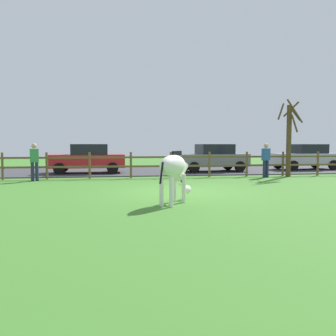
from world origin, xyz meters
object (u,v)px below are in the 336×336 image
at_px(bare_tree, 289,137).
at_px(crow_on_grass, 183,181).
at_px(parked_car_red, 88,158).
at_px(visitor_left_of_tree, 34,160).
at_px(zebra, 174,169).
at_px(visitor_right_of_tree, 266,159).
at_px(parked_car_silver, 306,157).
at_px(parked_car_grey, 213,158).

height_order(bare_tree, crow_on_grass, bare_tree).
relative_size(parked_car_red, visitor_left_of_tree, 2.46).
xyz_separation_m(bare_tree, parked_car_red, (-9.98, 3.14, -1.13)).
bearing_deg(zebra, crow_on_grass, 76.16).
bearing_deg(visitor_right_of_tree, bare_tree, 10.55).
distance_m(parked_car_red, visitor_right_of_tree, 9.32).
height_order(zebra, crow_on_grass, zebra).
relative_size(zebra, parked_car_red, 0.41).
distance_m(bare_tree, parked_car_silver, 5.13).
bearing_deg(visitor_left_of_tree, parked_car_silver, 15.69).
bearing_deg(crow_on_grass, parked_car_grey, 63.45).
relative_size(bare_tree, parked_car_grey, 0.91).
distance_m(crow_on_grass, parked_car_grey, 6.40).
bearing_deg(visitor_right_of_tree, parked_car_silver, 42.67).
bearing_deg(visitor_left_of_tree, parked_car_grey, 21.76).
height_order(crow_on_grass, visitor_left_of_tree, visitor_left_of_tree).
relative_size(crow_on_grass, parked_car_red, 0.05).
bearing_deg(crow_on_grass, parked_car_silver, 35.26).
xyz_separation_m(zebra, parked_car_red, (-3.05, 10.14, -0.08)).
relative_size(crow_on_grass, parked_car_silver, 0.05).
bearing_deg(visitor_left_of_tree, parked_car_red, 60.48).
height_order(zebra, visitor_left_of_tree, visitor_left_of_tree).
height_order(visitor_left_of_tree, visitor_right_of_tree, same).
distance_m(bare_tree, parked_car_red, 10.53).
bearing_deg(parked_car_silver, parked_car_grey, -173.86).
bearing_deg(visitor_right_of_tree, parked_car_grey, 115.79).
height_order(zebra, parked_car_silver, parked_car_silver).
relative_size(crow_on_grass, visitor_right_of_tree, 0.13).
bearing_deg(bare_tree, parked_car_red, 162.56).
bearing_deg(crow_on_grass, visitor_left_of_tree, 161.17).
bearing_deg(crow_on_grass, zebra, -103.84).
xyz_separation_m(parked_car_grey, visitor_right_of_tree, (1.67, -3.46, 0.06)).
bearing_deg(parked_car_grey, parked_car_red, -179.34).
relative_size(parked_car_red, visitor_right_of_tree, 2.46).
bearing_deg(zebra, bare_tree, 45.29).
bearing_deg(parked_car_red, crow_on_grass, -53.39).
xyz_separation_m(bare_tree, parked_car_grey, (-2.97, 3.22, -1.13)).
height_order(crow_on_grass, parked_car_grey, parked_car_grey).
xyz_separation_m(zebra, crow_on_grass, (1.12, 4.53, -0.80)).
bearing_deg(zebra, visitor_left_of_tree, 127.24).
relative_size(parked_car_silver, visitor_left_of_tree, 2.51).
height_order(parked_car_red, parked_car_silver, same).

